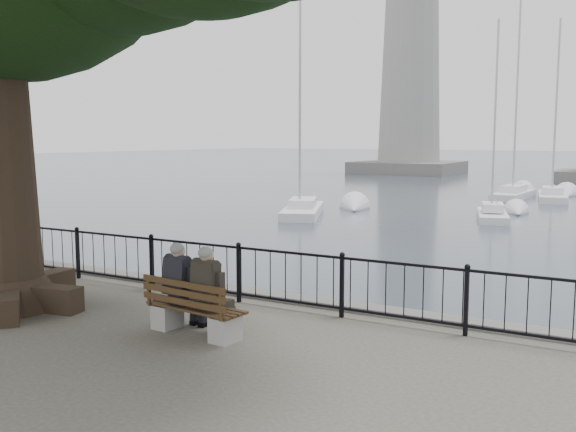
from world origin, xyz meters
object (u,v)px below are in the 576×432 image
Objects in this scene: bench at (193,315)px; person_left at (184,290)px; lighthouse at (411,47)px; person_right at (212,295)px.

person_left is at bearing 154.36° from bench.
person_left reaches higher than bench.
bench is at bearing -74.11° from lighthouse.
person_left is at bearing 173.72° from person_right.
bench is 1.23× the size of person_right.
person_left is 64.83m from lighthouse.
person_right is (0.56, -0.06, 0.00)m from person_left.
person_right is at bearing -73.83° from lighthouse.
bench is 0.05× the size of lighthouse.
lighthouse is at bearing 105.70° from person_left.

